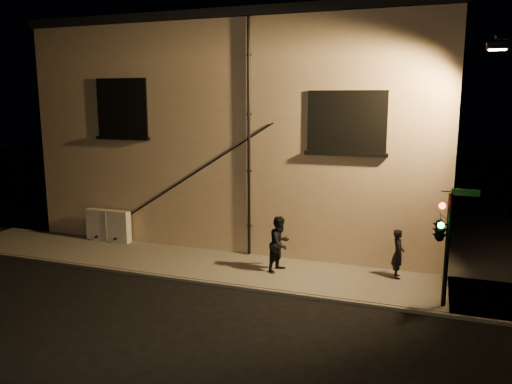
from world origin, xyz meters
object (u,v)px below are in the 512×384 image
at_px(pedestrian_b, 280,244).
at_px(pedestrian_a, 398,254).
at_px(utility_cabinet, 108,226).
at_px(traffic_signal, 441,228).

bearing_deg(pedestrian_b, pedestrian_a, -61.47).
bearing_deg(utility_cabinet, pedestrian_a, -2.12).
bearing_deg(pedestrian_a, traffic_signal, -159.95).
bearing_deg(pedestrian_b, utility_cabinet, 100.99).
xyz_separation_m(pedestrian_a, pedestrian_b, (-3.71, -0.63, 0.13)).
bearing_deg(traffic_signal, pedestrian_a, 120.67).
xyz_separation_m(pedestrian_b, traffic_signal, (4.88, -1.35, 1.28)).
height_order(pedestrian_a, traffic_signal, traffic_signal).
bearing_deg(pedestrian_a, pedestrian_b, 89.00).
height_order(pedestrian_a, pedestrian_b, pedestrian_b).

